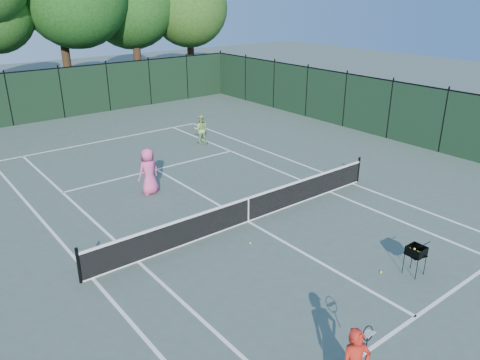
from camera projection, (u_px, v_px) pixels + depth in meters
ground at (248, 222)px, 15.90m from camera, size 90.00×90.00×0.00m
sideline_doubles_left at (93, 278)px, 12.75m from camera, size 0.10×23.77×0.01m
sideline_doubles_right at (352, 183)px, 19.05m from camera, size 0.10×23.77×0.01m
sideline_singles_left at (138, 262)px, 13.54m from camera, size 0.10×23.77×0.01m
sideline_singles_right at (330, 192)px, 18.27m from camera, size 0.10×23.77×0.01m
baseline_far at (105, 140)px, 24.55m from camera, size 10.97×0.10×0.01m
service_line_near at (416, 317)px, 11.24m from camera, size 8.23×0.10×0.01m
service_line_far at (156, 169)px, 20.56m from camera, size 8.23×0.10×0.01m
center_service_line at (248, 221)px, 15.90m from camera, size 0.10×12.80×0.01m
tennis_net at (248, 209)px, 15.72m from camera, size 11.69×0.09×1.06m
fence_far at (62, 94)px, 28.44m from camera, size 24.00×0.05×3.00m
fence_right at (443, 122)px, 22.24m from camera, size 0.05×36.00×3.00m
player_pink at (149, 171)px, 17.80m from camera, size 0.97×0.72×1.82m
player_green at (201, 129)px, 23.80m from camera, size 0.92×0.87×1.51m
ball_hopper at (416, 251)px, 12.70m from camera, size 0.54×0.54×0.86m
loose_ball_near_cart at (381, 272)px, 12.98m from camera, size 0.07×0.07×0.07m
loose_ball_midcourt at (250, 243)px, 14.48m from camera, size 0.07×0.07×0.07m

